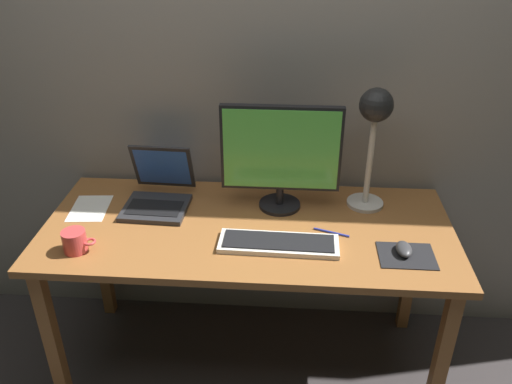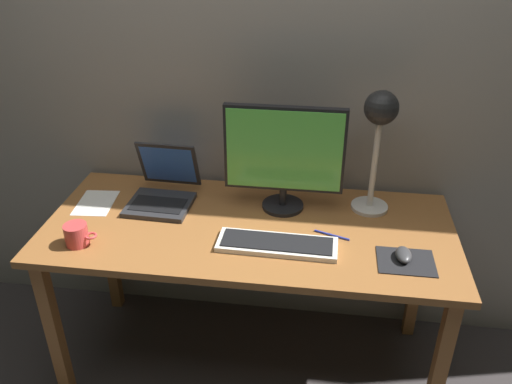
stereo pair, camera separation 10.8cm
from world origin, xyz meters
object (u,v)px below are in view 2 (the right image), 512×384
Objects in this scene: coffee_mug at (77,235)px; pen at (332,235)px; desk_lamp at (379,125)px; monitor at (284,154)px; laptop at (164,185)px; mouse at (404,255)px; keyboard_main at (277,244)px.

coffee_mug is 0.95m from pen.
desk_lamp is at bearing 56.43° from pen.
monitor is at bearing -173.51° from desk_lamp.
pen is at bearing -15.00° from laptop.
desk_lamp reaches higher than mouse.
desk_lamp is 3.59× the size of pen.
monitor is at bearing -0.34° from laptop.
keyboard_main is at bearing 6.28° from coffee_mug.
pen is (0.93, 0.18, -0.04)m from coffee_mug.
mouse is at bearing -33.45° from monitor.
keyboard_main reaches higher than pen.
desk_lamp is at bearing 20.67° from coffee_mug.
coffee_mug is (-0.22, -0.37, -0.02)m from laptop.
mouse is at bearing -73.59° from desk_lamp.
laptop is 2.22× the size of pen.
desk_lamp is (0.86, 0.04, 0.30)m from laptop.
laptop is at bearing 165.00° from pen.
laptop is 1.01m from mouse.
desk_lamp is 5.24× the size of mouse.
laptop is at bearing -177.50° from desk_lamp.
keyboard_main is 3.65× the size of coffee_mug.
monitor is 0.59m from mouse.
keyboard_main is (0.01, -0.29, -0.23)m from monitor.
mouse is 0.79× the size of coffee_mug.
monitor is at bearing 91.11° from keyboard_main.
mouse is (0.45, -0.01, 0.01)m from keyboard_main.
coffee_mug is (-0.73, -0.08, 0.03)m from keyboard_main.
coffee_mug is at bearing -120.94° from laptop.
monitor is 0.95× the size of desk_lamp.
monitor is 0.84m from coffee_mug.
coffee_mug is 0.87× the size of pen.
mouse is 0.69× the size of pen.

